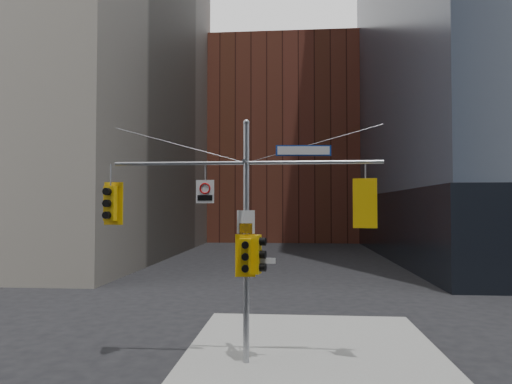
% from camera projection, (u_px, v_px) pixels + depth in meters
% --- Properties ---
extents(sidewalk_corner, '(8.00, 8.00, 0.15)m').
position_uv_depth(sidewalk_corner, '(312.00, 346.00, 15.14)').
color(sidewalk_corner, gray).
rests_on(sidewalk_corner, ground).
extents(brick_midrise, '(26.00, 20.00, 28.00)m').
position_uv_depth(brick_midrise, '(284.00, 146.00, 69.55)').
color(brick_midrise, brown).
rests_on(brick_midrise, ground).
extents(signal_assembly, '(8.00, 0.80, 7.30)m').
position_uv_depth(signal_assembly, '(246.00, 216.00, 13.45)').
color(signal_assembly, '#909298').
rests_on(signal_assembly, ground).
extents(traffic_light_west_arm, '(0.62, 0.54, 1.31)m').
position_uv_depth(traffic_light_west_arm, '(111.00, 203.00, 13.81)').
color(traffic_light_west_arm, '#E7B10C').
rests_on(traffic_light_west_arm, ground).
extents(traffic_light_east_arm, '(0.67, 0.62, 1.42)m').
position_uv_depth(traffic_light_east_arm, '(366.00, 203.00, 13.18)').
color(traffic_light_east_arm, '#E7B10C').
rests_on(traffic_light_east_arm, ground).
extents(traffic_light_pole_side, '(0.48, 0.41, 1.14)m').
position_uv_depth(traffic_light_pole_side, '(257.00, 254.00, 13.38)').
color(traffic_light_pole_side, '#E7B10C').
rests_on(traffic_light_pole_side, ground).
extents(traffic_light_pole_front, '(0.59, 0.49, 1.24)m').
position_uv_depth(traffic_light_pole_front, '(245.00, 256.00, 13.14)').
color(traffic_light_pole_front, '#E7B10C').
rests_on(traffic_light_pole_front, ground).
extents(street_sign_blade, '(1.63, 0.17, 0.32)m').
position_uv_depth(street_sign_blade, '(303.00, 151.00, 13.38)').
color(street_sign_blade, '#103598').
rests_on(street_sign_blade, ground).
extents(regulatory_sign_arm, '(0.55, 0.11, 0.69)m').
position_uv_depth(regulatory_sign_arm, '(205.00, 191.00, 13.55)').
color(regulatory_sign_arm, silver).
rests_on(regulatory_sign_arm, ground).
extents(regulatory_sign_pole, '(0.52, 0.05, 0.68)m').
position_uv_depth(regulatory_sign_pole, '(246.00, 223.00, 13.33)').
color(regulatory_sign_pole, silver).
rests_on(regulatory_sign_pole, ground).
extents(street_blade_ew, '(0.82, 0.07, 0.16)m').
position_uv_depth(street_blade_ew, '(261.00, 261.00, 13.38)').
color(street_blade_ew, silver).
rests_on(street_blade_ew, ground).
extents(street_blade_ns, '(0.11, 0.83, 0.17)m').
position_uv_depth(street_blade_ns, '(248.00, 264.00, 13.86)').
color(street_blade_ns, '#145926').
rests_on(street_blade_ns, ground).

